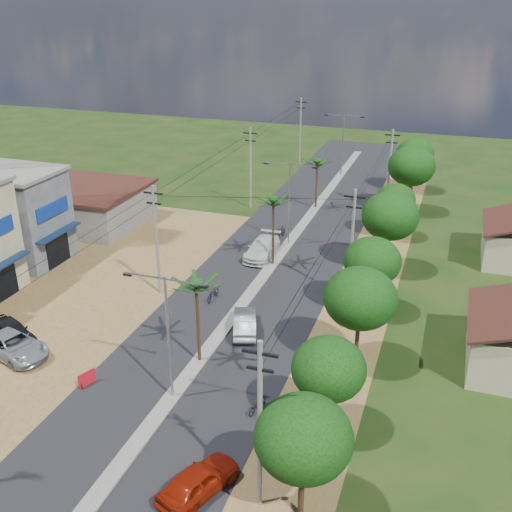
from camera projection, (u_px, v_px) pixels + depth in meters
The scene contains 36 objects.
ground at pixel (173, 398), 35.76m from camera, with size 160.00×160.00×0.00m, color black.
road at pixel (254, 289), 48.73m from camera, with size 12.00×110.00×0.04m, color black.
median at pixel (266, 274), 51.30m from camera, with size 1.00×90.00×0.18m, color #605E56.
dirt_lot_west at pixel (46, 300), 47.12m from camera, with size 18.00×46.00×0.04m, color brown.
dirt_shoulder_east at pixel (358, 306), 46.22m from camera, with size 5.00×90.00×0.03m, color brown.
shophouse_grey at pixel (15, 216), 52.70m from camera, with size 9.00×6.40×8.30m.
low_shed at pixel (91, 205), 61.95m from camera, with size 10.40×10.40×3.95m.
tree_east_a at pixel (303, 438), 25.94m from camera, with size 4.40×4.40×6.37m.
tree_east_b at pixel (329, 369), 31.34m from camera, with size 4.00×4.00×5.83m.
tree_east_c at pixel (360, 298), 36.98m from camera, with size 4.60×4.60×6.83m.
tree_east_d at pixel (372, 261), 43.34m from camera, with size 4.20×4.20×6.13m.
tree_east_e at pixel (390, 216), 49.90m from camera, with size 4.80×4.80×7.14m.
tree_east_f at pixel (396, 200), 57.43m from camera, with size 3.80×3.80×5.52m.
tree_east_g at pixel (412, 166), 63.63m from camera, with size 5.00×5.00×7.38m.
tree_east_h at pixel (415, 154), 70.88m from camera, with size 4.40×4.40×6.52m.
palm_median_near at pixel (196, 286), 36.98m from camera, with size 2.00×2.00×6.15m.
palm_median_mid at pixel (274, 202), 50.69m from camera, with size 2.00×2.00×6.55m.
palm_median_far at pixel (317, 163), 64.79m from camera, with size 2.00×2.00×5.85m.
streetlight_near at pixel (168, 328), 33.83m from camera, with size 5.10×0.18×8.00m.
streetlight_mid at pixel (289, 197), 55.46m from camera, with size 5.10×0.18×8.00m.
streetlight_far at pixel (343, 140), 77.10m from camera, with size 5.10×0.18×8.00m.
utility_pole_w_b at pixel (156, 238), 46.30m from camera, with size 1.60×0.24×9.00m.
utility_pole_w_c at pixel (250, 166), 65.34m from camera, with size 1.60×0.24×9.00m.
utility_pole_w_d at pixel (300, 129), 83.51m from camera, with size 1.60×0.24×9.00m.
utility_pole_e_a at pixel (260, 423), 26.42m from camera, with size 1.60×0.24×9.00m.
utility_pole_e_b at pixel (352, 243), 45.46m from camera, with size 1.60×0.24×9.00m.
utility_pole_e_c at pixel (389, 169), 64.50m from camera, with size 1.60×0.24×9.00m.
car_red_near at pixel (199, 481), 28.63m from camera, with size 1.80×4.48×1.53m, color maroon.
car_silver_mid at pixel (245, 323), 42.42m from camera, with size 1.56×4.47×1.47m, color gray.
car_white_far at pixel (262, 248), 54.49m from camera, with size 2.28×5.61×1.63m, color #B5B6B1.
car_parked_silver at pixel (13, 345), 39.61m from camera, with size 2.56×5.56×1.55m, color gray.
car_parked_dark at pixel (12, 332), 41.13m from camera, with size 1.85×4.61×1.57m, color black.
moto_rider_east at pixel (257, 405), 34.41m from camera, with size 0.58×1.66×0.87m, color black.
moto_rider_west_a at pixel (213, 294), 46.93m from camera, with size 0.67×1.93×1.02m, color black.
moto_rider_west_b at pixel (281, 232), 58.79m from camera, with size 0.53×1.88×1.13m, color black.
roadside_sign at pixel (87, 379), 36.67m from camera, with size 0.48×1.17×1.01m.
Camera 1 is at (14.20, -26.09, 22.20)m, focal length 42.00 mm.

